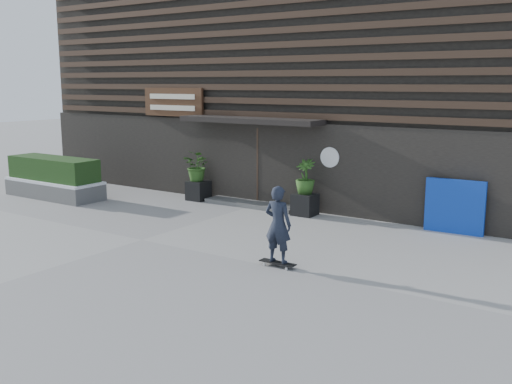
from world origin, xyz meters
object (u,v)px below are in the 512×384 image
Objects in this scene: planter_pot_left at (198,190)px; blue_tarp at (455,207)px; planter_pot_right at (305,204)px; skateboarder at (278,225)px; raised_bed at (55,189)px.

blue_tarp is at bearing 2.21° from planter_pot_left.
planter_pot_right is 0.42× the size of blue_tarp.
skateboarder is at bearing -117.13° from blue_tarp.
raised_bed is 2.48× the size of blue_tarp.
planter_pot_right is 0.17× the size of raised_bed.
blue_tarp is (3.97, 0.30, 0.36)m from planter_pot_right.
raised_bed is at bearing -164.40° from planter_pot_right.
blue_tarp reaches higher than raised_bed.
blue_tarp reaches higher than planter_pot_right.
planter_pot_left is at bearing 142.22° from skateboarder.
skateboarder is (9.71, -2.13, 0.61)m from raised_bed.
planter_pot_right is (3.80, 0.00, 0.00)m from planter_pot_left.
planter_pot_left is 7.11m from skateboarder.
blue_tarp is 0.86× the size of skateboarder.
planter_pot_left is 3.80m from planter_pot_right.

